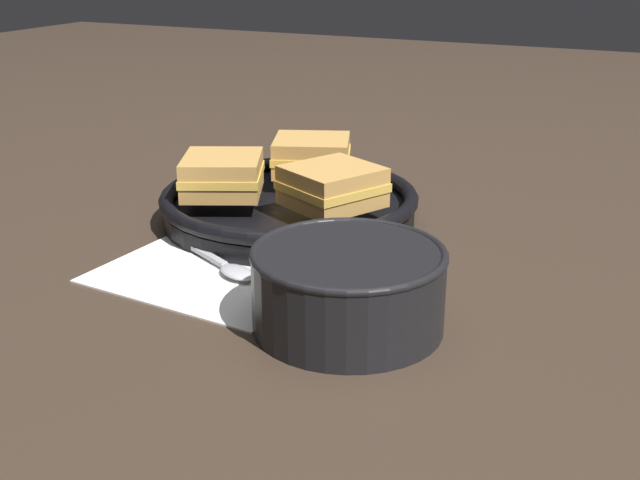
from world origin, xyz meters
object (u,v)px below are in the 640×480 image
(sandwich_near_right, at_px, (332,186))
(sandwich_far_left, at_px, (312,155))
(spoon, at_px, (227,266))
(sandwich_near_left, at_px, (222,175))
(skillet, at_px, (289,205))
(soup_bowl, at_px, (348,284))

(sandwich_near_right, xyz_separation_m, sandwich_far_left, (-0.08, 0.11, 0.00))
(spoon, relative_size, sandwich_near_left, 1.13)
(sandwich_near_left, bearing_deg, sandwich_far_left, 65.72)
(sandwich_near_left, xyz_separation_m, sandwich_near_right, (0.14, 0.01, 0.00))
(spoon, distance_m, skillet, 0.18)
(sandwich_near_left, bearing_deg, skillet, 35.72)
(sandwich_near_left, height_order, sandwich_near_right, same)
(skillet, height_order, sandwich_near_left, sandwich_near_left)
(sandwich_near_right, relative_size, sandwich_far_left, 1.03)
(spoon, bearing_deg, sandwich_far_left, 121.71)
(spoon, bearing_deg, soup_bowl, 6.77)
(soup_bowl, distance_m, spoon, 0.18)
(spoon, relative_size, sandwich_near_right, 1.12)
(sandwich_near_left, xyz_separation_m, sandwich_far_left, (0.06, 0.13, 0.00))
(soup_bowl, relative_size, skillet, 0.55)
(soup_bowl, bearing_deg, sandwich_near_right, 118.18)
(soup_bowl, xyz_separation_m, skillet, (-0.18, 0.23, -0.02))
(skillet, bearing_deg, sandwich_far_left, 95.72)
(skillet, bearing_deg, spoon, -84.97)
(soup_bowl, distance_m, sandwich_far_left, 0.37)
(sandwich_far_left, bearing_deg, sandwich_near_right, -54.28)
(skillet, distance_m, sandwich_near_right, 0.09)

